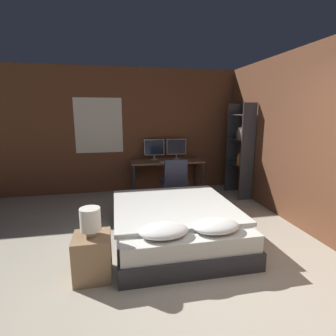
# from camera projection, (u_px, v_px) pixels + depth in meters

# --- Properties ---
(ground_plane) EXTENTS (20.00, 20.00, 0.00)m
(ground_plane) POSITION_uv_depth(u_px,v_px,m) (226.00, 308.00, 2.40)
(ground_plane) COLOR #B2A893
(wall_back) EXTENTS (12.00, 0.08, 2.70)m
(wall_back) POSITION_uv_depth(u_px,v_px,m) (156.00, 131.00, 5.90)
(wall_back) COLOR brown
(wall_back) RESTS_ON ground_plane
(wall_side_right) EXTENTS (0.06, 12.00, 2.70)m
(wall_side_right) POSITION_uv_depth(u_px,v_px,m) (303.00, 140.00, 3.92)
(wall_side_right) COLOR brown
(wall_side_right) RESTS_ON ground_plane
(bed) EXTENTS (1.67, 1.97, 0.55)m
(bed) POSITION_uv_depth(u_px,v_px,m) (175.00, 223.00, 3.66)
(bed) COLOR #2D2D33
(bed) RESTS_ON ground_plane
(nightstand) EXTENTS (0.39, 0.39, 0.48)m
(nightstand) POSITION_uv_depth(u_px,v_px,m) (93.00, 256.00, 2.80)
(nightstand) COLOR #997551
(nightstand) RESTS_ON ground_plane
(bedside_lamp) EXTENTS (0.21, 0.21, 0.31)m
(bedside_lamp) POSITION_uv_depth(u_px,v_px,m) (90.00, 220.00, 2.72)
(bedside_lamp) COLOR gray
(bedside_lamp) RESTS_ON nightstand
(desk) EXTENTS (1.59, 0.58, 0.72)m
(desk) POSITION_uv_depth(u_px,v_px,m) (167.00, 165.00, 5.74)
(desk) COLOR #846042
(desk) RESTS_ON ground_plane
(monitor_left) EXTENTS (0.45, 0.16, 0.45)m
(monitor_left) POSITION_uv_depth(u_px,v_px,m) (154.00, 148.00, 5.80)
(monitor_left) COLOR #B7B7BC
(monitor_left) RESTS_ON desk
(monitor_right) EXTENTS (0.45, 0.16, 0.45)m
(monitor_right) POSITION_uv_depth(u_px,v_px,m) (176.00, 148.00, 5.90)
(monitor_right) COLOR #B7B7BC
(monitor_right) RESTS_ON desk
(keyboard) EXTENTS (0.39, 0.13, 0.02)m
(keyboard) POSITION_uv_depth(u_px,v_px,m) (169.00, 162.00, 5.54)
(keyboard) COLOR #B7B7BC
(keyboard) RESTS_ON desk
(computer_mouse) EXTENTS (0.07, 0.05, 0.04)m
(computer_mouse) POSITION_uv_depth(u_px,v_px,m) (182.00, 161.00, 5.60)
(computer_mouse) COLOR #B7B7BC
(computer_mouse) RESTS_ON desk
(office_chair) EXTENTS (0.52, 0.52, 0.89)m
(office_chair) POSITION_uv_depth(u_px,v_px,m) (174.00, 185.00, 5.15)
(office_chair) COLOR black
(office_chair) RESTS_ON ground_plane
(bookshelf) EXTENTS (0.29, 0.70, 1.94)m
(bookshelf) POSITION_uv_depth(u_px,v_px,m) (241.00, 146.00, 5.41)
(bookshelf) COLOR #333338
(bookshelf) RESTS_ON ground_plane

